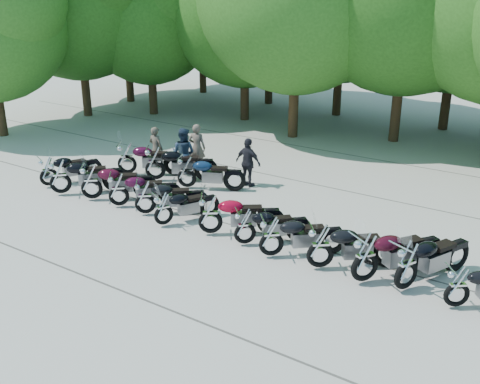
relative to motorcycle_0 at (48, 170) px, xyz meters
The scene contains 28 objects.
ground 7.45m from the motorcycle_0, ahead, with size 90.00×90.00×0.00m, color #9D988E.
tree_0 15.48m from the motorcycle_0, 123.06° to the left, with size 7.50×7.50×9.21m.
tree_1 12.38m from the motorcycle_0, 113.70° to the left, with size 6.97×6.97×8.55m.
tree_2 13.06m from the motorcycle_0, 89.33° to the left, with size 7.31×7.31×8.97m.
tree_9 18.66m from the motorcycle_0, 109.92° to the left, with size 7.59×7.59×9.32m.
tree_10 17.10m from the motorcycle_0, 93.14° to the left, with size 7.78×7.78×9.55m.
tree_11 16.90m from the motorcycle_0, 77.02° to the left, with size 7.56×7.56×9.28m.
tree_12 18.99m from the motorcycle_0, 59.81° to the left, with size 7.88×7.88×9.67m.
motorcycle_0 is the anchor object (origin of this frame).
motorcycle_1 1.02m from the motorcycle_0, 16.58° to the right, with size 0.75×2.45×1.39m, color black, non-canonical shape.
motorcycle_2 2.22m from the motorcycle_0, ahead, with size 0.73×2.41×1.36m, color #3A0819, non-canonical shape.
motorcycle_3 3.37m from the motorcycle_0, ahead, with size 0.68×2.23×1.26m, color #31061D, non-canonical shape.
motorcycle_4 4.50m from the motorcycle_0, ahead, with size 0.67×2.20×1.24m, color black, non-canonical shape.
motorcycle_5 5.51m from the motorcycle_0, ahead, with size 0.62×2.05×1.16m, color black, non-canonical shape.
motorcycle_6 7.01m from the motorcycle_0, ahead, with size 0.72×2.36×1.34m, color maroon, non-canonical shape.
motorcycle_7 8.17m from the motorcycle_0, ahead, with size 0.64×2.09×1.18m, color black, non-canonical shape.
motorcycle_8 9.13m from the motorcycle_0, ahead, with size 0.69×2.25×1.27m, color black, non-canonical shape.
motorcycle_9 10.46m from the motorcycle_0, ahead, with size 0.73×2.38×1.35m, color black, non-canonical shape.
motorcycle_10 11.63m from the motorcycle_0, ahead, with size 0.78×2.55×1.44m, color black, non-canonical shape.
motorcycle_11 12.55m from the motorcycle_0, ahead, with size 0.75×2.48×1.40m, color black, non-canonical shape.
motorcycle_12 13.72m from the motorcycle_0, ahead, with size 0.62×2.03×1.15m, color black, non-canonical shape.
motorcycle_14 2.79m from the motorcycle_0, 60.86° to the left, with size 0.74×2.44×1.38m, color #33071E, non-canonical shape.
motorcycle_15 3.66m from the motorcycle_0, 43.10° to the left, with size 0.77×2.52×1.43m, color black, non-canonical shape.
motorcycle_16 4.81m from the motorcycle_0, 31.52° to the left, with size 0.70×2.30×1.30m, color #0D203D, non-canonical shape.
rider_0 3.95m from the motorcycle_0, 61.64° to the left, with size 0.61×0.40×1.68m, color #4C4236.
rider_1 4.71m from the motorcycle_0, 45.90° to the left, with size 0.90×0.70×1.86m, color #202F43.
rider_2 6.91m from the motorcycle_0, 34.23° to the left, with size 1.01×0.42×1.73m, color black.
rider_3 5.33m from the motorcycle_0, 53.06° to the left, with size 0.66×0.43×1.81m, color brown.
Camera 1 is at (8.27, -10.93, 6.78)m, focal length 42.00 mm.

